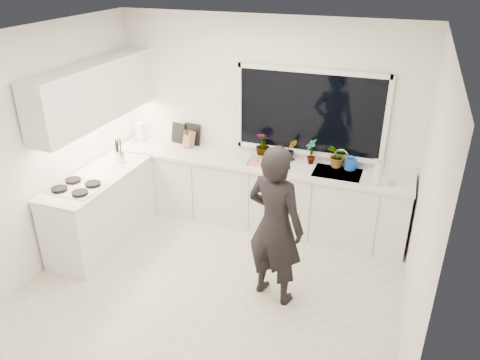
% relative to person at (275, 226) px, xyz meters
% --- Properties ---
extents(floor, '(4.00, 3.50, 0.02)m').
position_rel_person_xyz_m(floor, '(-0.66, -0.07, -0.88)').
color(floor, beige).
rests_on(floor, ground).
extents(wall_back, '(4.00, 0.02, 2.70)m').
position_rel_person_xyz_m(wall_back, '(-0.66, 1.69, 0.48)').
color(wall_back, white).
rests_on(wall_back, ground).
extents(wall_left, '(0.02, 3.50, 2.70)m').
position_rel_person_xyz_m(wall_left, '(-2.67, -0.07, 0.48)').
color(wall_left, white).
rests_on(wall_left, ground).
extents(wall_right, '(0.02, 3.50, 2.70)m').
position_rel_person_xyz_m(wall_right, '(1.35, -0.07, 0.48)').
color(wall_right, white).
rests_on(wall_right, ground).
extents(ceiling, '(4.00, 3.50, 0.02)m').
position_rel_person_xyz_m(ceiling, '(-0.66, -0.07, 1.84)').
color(ceiling, white).
rests_on(ceiling, wall_back).
extents(window, '(1.80, 0.02, 1.00)m').
position_rel_person_xyz_m(window, '(-0.06, 1.65, 0.68)').
color(window, black).
rests_on(window, wall_back).
extents(base_cabinets_back, '(3.92, 0.58, 0.88)m').
position_rel_person_xyz_m(base_cabinets_back, '(-0.66, 1.38, -0.43)').
color(base_cabinets_back, white).
rests_on(base_cabinets_back, floor).
extents(base_cabinets_left, '(0.58, 1.60, 0.88)m').
position_rel_person_xyz_m(base_cabinets_left, '(-2.33, 0.28, -0.43)').
color(base_cabinets_left, white).
rests_on(base_cabinets_left, floor).
extents(countertop_back, '(3.94, 0.62, 0.04)m').
position_rel_person_xyz_m(countertop_back, '(-0.66, 1.37, 0.03)').
color(countertop_back, silver).
rests_on(countertop_back, base_cabinets_back).
extents(countertop_left, '(0.62, 1.60, 0.04)m').
position_rel_person_xyz_m(countertop_left, '(-2.33, 0.28, 0.03)').
color(countertop_left, silver).
rests_on(countertop_left, base_cabinets_left).
extents(upper_cabinets, '(0.34, 2.10, 0.70)m').
position_rel_person_xyz_m(upper_cabinets, '(-2.45, 0.63, 0.98)').
color(upper_cabinets, white).
rests_on(upper_cabinets, wall_left).
extents(sink, '(0.58, 0.42, 0.14)m').
position_rel_person_xyz_m(sink, '(0.39, 1.38, -0.00)').
color(sink, silver).
rests_on(sink, countertop_back).
extents(faucet, '(0.03, 0.03, 0.22)m').
position_rel_person_xyz_m(faucet, '(0.39, 1.58, 0.16)').
color(faucet, silver).
rests_on(faucet, countertop_back).
extents(stovetop, '(0.56, 0.48, 0.03)m').
position_rel_person_xyz_m(stovetop, '(-2.35, -0.07, 0.06)').
color(stovetop, black).
rests_on(stovetop, countertop_left).
extents(person, '(0.73, 0.58, 1.74)m').
position_rel_person_xyz_m(person, '(0.00, 0.00, 0.00)').
color(person, black).
rests_on(person, floor).
extents(pizza_tray, '(0.50, 0.39, 0.03)m').
position_rel_person_xyz_m(pizza_tray, '(-0.51, 1.35, 0.06)').
color(pizza_tray, silver).
rests_on(pizza_tray, countertop_back).
extents(pizza, '(0.45, 0.35, 0.01)m').
position_rel_person_xyz_m(pizza, '(-0.51, 1.35, 0.08)').
color(pizza, red).
rests_on(pizza, pizza_tray).
extents(watering_can, '(0.15, 0.15, 0.13)m').
position_rel_person_xyz_m(watering_can, '(0.52, 1.54, 0.11)').
color(watering_can, '#1249AF').
rests_on(watering_can, countertop_back).
extents(paper_towel_roll, '(0.12, 0.12, 0.26)m').
position_rel_person_xyz_m(paper_towel_roll, '(-2.44, 1.48, 0.18)').
color(paper_towel_roll, white).
rests_on(paper_towel_roll, countertop_back).
extents(knife_block, '(0.16, 0.14, 0.22)m').
position_rel_person_xyz_m(knife_block, '(-1.69, 1.52, 0.16)').
color(knife_block, '#9A7247').
rests_on(knife_block, countertop_back).
extents(utensil_crock, '(0.17, 0.17, 0.16)m').
position_rel_person_xyz_m(utensil_crock, '(-2.29, 0.73, 0.13)').
color(utensil_crock, silver).
rests_on(utensil_crock, countertop_left).
extents(picture_frame_large, '(0.22, 0.07, 0.28)m').
position_rel_person_xyz_m(picture_frame_large, '(-1.90, 1.62, 0.19)').
color(picture_frame_large, black).
rests_on(picture_frame_large, countertop_back).
extents(picture_frame_small, '(0.25, 0.04, 0.30)m').
position_rel_person_xyz_m(picture_frame_small, '(-1.68, 1.62, 0.20)').
color(picture_frame_small, black).
rests_on(picture_frame_small, countertop_back).
extents(herb_plants, '(1.26, 0.35, 0.33)m').
position_rel_person_xyz_m(herb_plants, '(-0.05, 1.54, 0.21)').
color(herb_plants, '#26662D').
rests_on(herb_plants, countertop_back).
extents(soap_bottles, '(0.21, 0.14, 0.31)m').
position_rel_person_xyz_m(soap_bottles, '(0.89, 1.23, 0.19)').
color(soap_bottles, '#D8BF66').
rests_on(soap_bottles, countertop_back).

